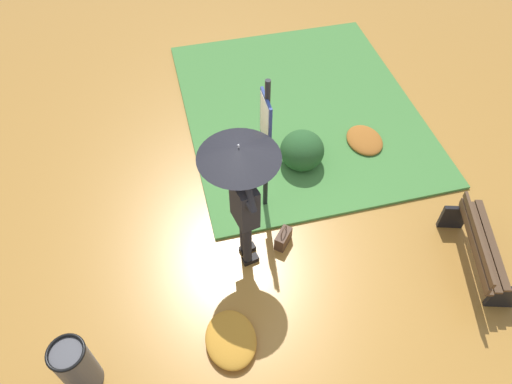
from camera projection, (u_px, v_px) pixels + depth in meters
ground_plane at (264, 260)px, 6.60m from camera, size 18.00×18.00×0.00m
grass_verge at (300, 109)px, 8.57m from camera, size 4.80×4.00×0.05m
person_with_umbrella at (242, 178)px, 5.49m from camera, size 0.96×0.96×2.04m
info_sign_post at (266, 135)px, 6.10m from camera, size 0.44×0.07×2.30m
handbag at (283, 238)px, 6.68m from camera, size 0.32×0.30×0.37m
park_bench at (479, 248)px, 6.25m from camera, size 1.44×0.75×0.75m
trash_bin at (76, 366)px, 5.25m from camera, size 0.42×0.42×0.83m
shrub_cluster at (302, 149)px, 7.55m from camera, size 0.76×0.69×0.62m
leaf_pile_near_person at (231, 339)px, 5.79m from camera, size 0.77×0.62×0.17m
leaf_pile_by_bench at (365, 140)px, 7.99m from camera, size 0.73×0.58×0.16m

